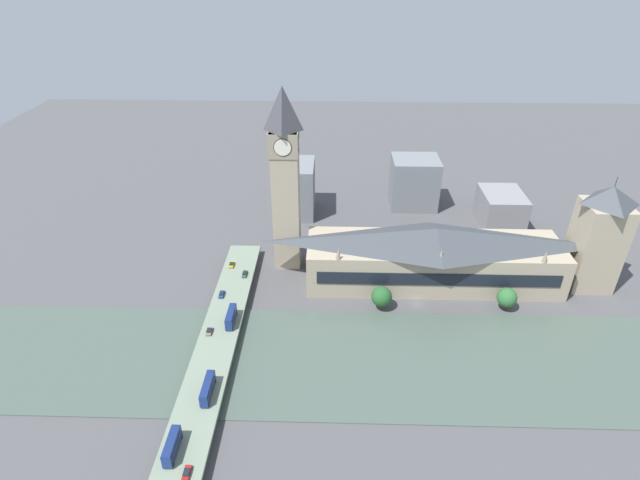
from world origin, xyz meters
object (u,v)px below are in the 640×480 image
at_px(parliament_hall, 434,256).
at_px(car_northbound_lead, 209,331).
at_px(double_decker_bus_mid, 231,316).
at_px(car_southbound_mid, 232,264).
at_px(double_decker_bus_rear, 208,388).
at_px(car_northbound_mid, 187,473).
at_px(car_southbound_lead, 222,294).
at_px(clock_tower, 285,177).
at_px(double_decker_bus_lead, 172,446).
at_px(victoria_tower, 598,238).
at_px(road_bridge, 214,351).
at_px(car_northbound_tail, 245,274).

bearing_deg(parliament_hall, car_northbound_lead, 115.15).
bearing_deg(parliament_hall, double_decker_bus_mid, 113.53).
relative_size(car_northbound_lead, car_southbound_mid, 0.96).
bearing_deg(double_decker_bus_rear, parliament_hall, -49.29).
bearing_deg(car_northbound_mid, car_southbound_lead, 4.64).
relative_size(clock_tower, double_decker_bus_rear, 6.78).
bearing_deg(double_decker_bus_lead, double_decker_bus_rear, -13.87).
relative_size(victoria_tower, double_decker_bus_mid, 4.56).
distance_m(clock_tower, car_northbound_mid, 115.67).
relative_size(car_northbound_mid, car_southbound_lead, 0.97).
xyz_separation_m(clock_tower, double_decker_bus_mid, (-46.65, 17.01, -35.30)).
distance_m(double_decker_bus_lead, double_decker_bus_rear, 21.30).
distance_m(road_bridge, car_southbound_lead, 30.68).
relative_size(double_decker_bus_rear, car_southbound_lead, 2.59).
xyz_separation_m(victoria_tower, double_decker_bus_mid, (-34.35, 143.37, -15.72)).
distance_m(double_decker_bus_rear, car_northbound_tail, 64.73).
bearing_deg(car_northbound_mid, road_bridge, 3.46).
height_order(road_bridge, double_decker_bus_mid, double_decker_bus_mid).
xyz_separation_m(parliament_hall, double_decker_bus_rear, (-68.56, 79.67, -5.98)).
relative_size(victoria_tower, road_bridge, 0.36).
xyz_separation_m(parliament_hall, car_southbound_mid, (3.01, 85.48, -7.91)).
xyz_separation_m(double_decker_bus_mid, car_northbound_lead, (-5.92, 6.90, -1.99)).
xyz_separation_m(parliament_hall, car_southbound_lead, (-18.26, 85.59, -7.92)).
height_order(car_northbound_lead, car_northbound_tail, car_northbound_lead).
distance_m(victoria_tower, double_decker_bus_mid, 148.26).
xyz_separation_m(road_bridge, car_southbound_mid, (51.73, 3.33, 1.54)).
relative_size(parliament_hall, double_decker_bus_mid, 9.74).
relative_size(parliament_hall, road_bridge, 0.76).
height_order(double_decker_bus_mid, car_northbound_tail, double_decker_bus_mid).
bearing_deg(clock_tower, double_decker_bus_lead, 167.23).
distance_m(car_northbound_mid, car_northbound_tail, 91.84).
bearing_deg(car_southbound_mid, car_northbound_mid, -176.42).
bearing_deg(parliament_hall, car_northbound_tail, 92.81).
distance_m(victoria_tower, road_bridge, 155.84).
distance_m(double_decker_bus_rear, car_southbound_lead, 50.68).
height_order(car_northbound_lead, car_southbound_mid, car_northbound_lead).
xyz_separation_m(victoria_tower, car_northbound_mid, (-95.76, 143.92, -17.75)).
distance_m(double_decker_bus_rear, car_northbound_mid, 27.22).
xyz_separation_m(parliament_hall, car_northbound_mid, (-95.70, 79.31, -7.95)).
bearing_deg(car_northbound_mid, parliament_hall, -39.65).
bearing_deg(victoria_tower, car_northbound_tail, 91.57).
distance_m(clock_tower, car_southbound_mid, 45.17).
xyz_separation_m(double_decker_bus_lead, car_northbound_mid, (-6.46, -5.47, -2.06)).
bearing_deg(double_decker_bus_mid, double_decker_bus_rear, 178.48).
bearing_deg(clock_tower, car_southbound_lead, 142.09).
xyz_separation_m(double_decker_bus_rear, car_southbound_lead, (50.30, 5.93, -1.94)).
relative_size(double_decker_bus_mid, car_northbound_mid, 2.48).
height_order(road_bridge, car_northbound_tail, car_northbound_tail).
relative_size(double_decker_bus_lead, double_decker_bus_mid, 1.00).
relative_size(double_decker_bus_lead, car_southbound_lead, 2.39).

